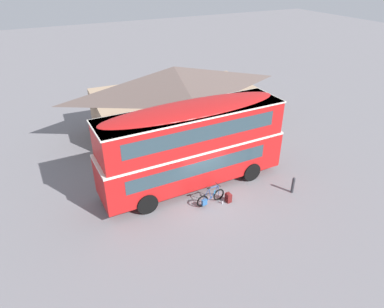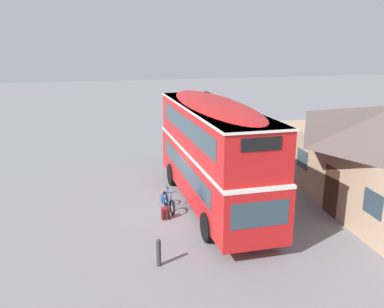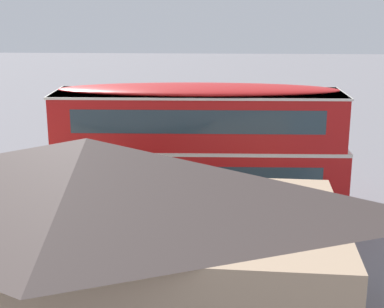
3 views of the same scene
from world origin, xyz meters
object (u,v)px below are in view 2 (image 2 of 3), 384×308
Objects in this scene: touring_bicycle at (168,202)px; backpack_on_ground at (165,213)px; water_bottle_clear_plastic at (163,213)px; kerb_bollard at (159,252)px; double_decker_bus at (213,149)px.

touring_bicycle is 1.00m from backpack_on_ground.
kerb_bollard reaches higher than water_bottle_clear_plastic.
kerb_bollard is at bearing -14.18° from touring_bicycle.
kerb_bollard is (3.95, -0.84, 0.40)m from water_bottle_clear_plastic.
backpack_on_ground is 0.41m from water_bottle_clear_plastic.
double_decker_bus reaches higher than water_bottle_clear_plastic.
touring_bicycle is 7.89× the size of water_bottle_clear_plastic.
touring_bicycle reaches higher than kerb_bollard.
double_decker_bus is 47.51× the size of water_bottle_clear_plastic.
touring_bicycle is at bearing -90.51° from double_decker_bus.
water_bottle_clear_plastic is 0.22× the size of kerb_bollard.
double_decker_bus is 3.05m from touring_bicycle.
kerb_bollard is (4.52, -3.18, -2.15)m from double_decker_bus.
water_bottle_clear_plastic is at bearing -175.56° from backpack_on_ground.
double_decker_bus is 5.93m from kerb_bollard.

